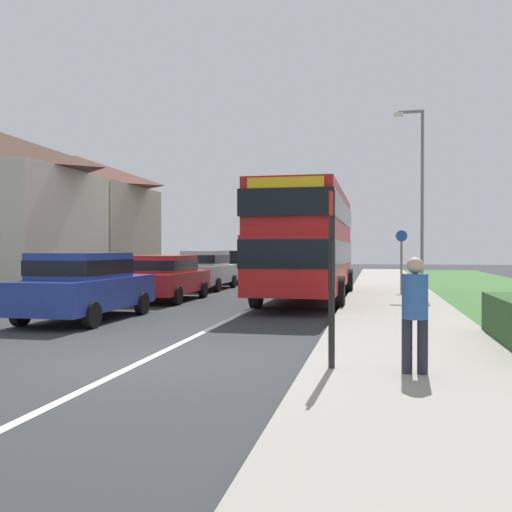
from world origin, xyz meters
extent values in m
plane|color=#2D3033|center=(0.00, 0.00, 0.00)|extent=(120.00, 120.00, 0.00)
cube|color=silver|center=(0.00, 8.00, 0.00)|extent=(0.14, 60.00, 0.01)
cube|color=gray|center=(4.20, 6.00, 0.06)|extent=(3.20, 68.00, 0.12)
cube|color=red|center=(1.32, 11.20, 1.32)|extent=(2.50, 10.37, 1.65)
cube|color=red|center=(1.32, 11.20, 2.92)|extent=(2.45, 10.16, 1.55)
cube|color=black|center=(1.32, 11.20, 1.65)|extent=(2.52, 10.42, 0.76)
cube|color=black|center=(1.32, 11.20, 3.00)|extent=(2.52, 10.42, 0.72)
cube|color=gold|center=(1.32, 6.07, 3.42)|extent=(2.00, 0.08, 0.44)
cylinder|color=black|center=(0.07, 14.41, 0.50)|extent=(0.30, 1.00, 1.00)
cylinder|color=black|center=(2.57, 14.41, 0.50)|extent=(0.30, 1.00, 1.00)
cylinder|color=black|center=(0.07, 8.35, 0.50)|extent=(0.30, 1.00, 1.00)
cylinder|color=black|center=(2.57, 8.35, 0.50)|extent=(0.30, 1.00, 1.00)
cube|color=navy|center=(-3.50, 4.60, 0.68)|extent=(1.83, 4.47, 0.76)
cube|color=navy|center=(-3.50, 4.38, 1.38)|extent=(1.61, 2.46, 0.62)
cube|color=black|center=(-3.50, 4.38, 1.34)|extent=(1.64, 2.48, 0.35)
cylinder|color=black|center=(-4.39, 5.99, 0.30)|extent=(0.20, 0.60, 0.60)
cylinder|color=black|center=(-2.60, 5.99, 0.30)|extent=(0.20, 0.60, 0.60)
cylinder|color=black|center=(-4.39, 3.22, 0.30)|extent=(0.20, 0.60, 0.60)
cylinder|color=black|center=(-2.60, 3.22, 0.30)|extent=(0.20, 0.60, 0.60)
cube|color=#B21E1E|center=(-3.45, 10.05, 0.65)|extent=(1.80, 4.45, 0.70)
cube|color=#B21E1E|center=(-3.45, 9.83, 1.28)|extent=(1.59, 2.45, 0.57)
cube|color=black|center=(-3.45, 9.83, 1.25)|extent=(1.62, 2.47, 0.32)
cylinder|color=black|center=(-4.33, 11.43, 0.30)|extent=(0.20, 0.60, 0.60)
cylinder|color=black|center=(-2.57, 11.43, 0.30)|extent=(0.20, 0.60, 0.60)
cylinder|color=black|center=(-4.33, 8.67, 0.30)|extent=(0.20, 0.60, 0.60)
cylinder|color=black|center=(-2.57, 8.67, 0.30)|extent=(0.20, 0.60, 0.60)
cube|color=#B7B7BC|center=(-3.68, 15.57, 0.69)|extent=(1.73, 4.36, 0.77)
cube|color=#B7B7BC|center=(-3.68, 15.36, 1.39)|extent=(1.53, 2.40, 0.63)
cube|color=black|center=(-3.68, 15.36, 1.36)|extent=(1.56, 2.42, 0.35)
cylinder|color=black|center=(-4.53, 16.93, 0.30)|extent=(0.20, 0.60, 0.60)
cylinder|color=black|center=(-2.83, 16.93, 0.30)|extent=(0.20, 0.60, 0.60)
cylinder|color=black|center=(-4.53, 14.22, 0.30)|extent=(0.20, 0.60, 0.60)
cylinder|color=black|center=(-2.83, 14.22, 0.30)|extent=(0.20, 0.60, 0.60)
cube|color=black|center=(-3.49, 21.02, 0.69)|extent=(1.83, 4.60, 0.77)
cube|color=black|center=(-3.49, 20.79, 1.39)|extent=(1.61, 2.53, 0.63)
cube|color=black|center=(-3.49, 20.79, 1.36)|extent=(1.65, 2.55, 0.35)
cylinder|color=black|center=(-4.39, 22.44, 0.30)|extent=(0.20, 0.60, 0.60)
cylinder|color=black|center=(-2.59, 22.44, 0.30)|extent=(0.20, 0.60, 0.60)
cylinder|color=black|center=(-4.39, 19.59, 0.30)|extent=(0.20, 0.60, 0.60)
cylinder|color=black|center=(-2.59, 19.59, 0.30)|extent=(0.20, 0.60, 0.60)
cylinder|color=#23232D|center=(4.01, -0.56, 0.42)|extent=(0.14, 0.14, 0.85)
cylinder|color=#23232D|center=(4.21, -0.56, 0.42)|extent=(0.14, 0.14, 0.85)
cylinder|color=#2D599E|center=(4.11, -0.56, 1.15)|extent=(0.34, 0.34, 0.60)
sphere|color=tan|center=(4.11, -0.56, 1.56)|extent=(0.22, 0.22, 0.22)
cylinder|color=black|center=(3.00, -0.43, 1.30)|extent=(0.09, 0.09, 2.60)
cube|color=red|center=(3.00, -0.43, 2.40)|extent=(0.04, 0.44, 0.32)
cube|color=black|center=(3.00, -0.41, 1.55)|extent=(0.06, 0.52, 0.68)
cylinder|color=slate|center=(4.61, 14.43, 1.05)|extent=(0.08, 0.08, 2.10)
cylinder|color=blue|center=(4.61, 14.43, 2.30)|extent=(0.44, 0.03, 0.44)
cylinder|color=slate|center=(5.37, 14.25, 3.57)|extent=(0.12, 0.12, 7.14)
cube|color=slate|center=(4.92, 14.25, 7.09)|extent=(0.90, 0.10, 0.10)
cube|color=silver|center=(4.47, 14.25, 7.02)|extent=(0.36, 0.20, 0.14)
cube|color=tan|center=(-12.88, 20.45, 2.61)|extent=(7.62, 6.71, 5.23)
pyramid|color=brown|center=(-12.88, 20.45, 6.14)|extent=(7.62, 6.71, 1.83)
camera|label=1|loc=(3.59, -8.29, 1.77)|focal=39.50mm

